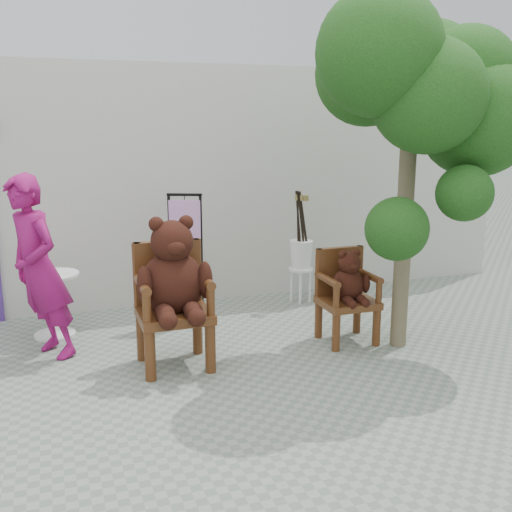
# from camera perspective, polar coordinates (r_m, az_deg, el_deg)

# --- Properties ---
(ground_plane) EXTENTS (60.00, 60.00, 0.00)m
(ground_plane) POSITION_cam_1_polar(r_m,az_deg,el_deg) (5.61, 1.32, -11.60)
(ground_plane) COLOR gray
(ground_plane) RESTS_ON ground
(back_wall) EXTENTS (9.00, 1.00, 3.00)m
(back_wall) POSITION_cam_1_polar(r_m,az_deg,el_deg) (8.13, -6.33, 6.94)
(back_wall) COLOR beige
(back_wall) RESTS_ON ground
(chair_big) EXTENTS (0.70, 0.77, 1.46)m
(chair_big) POSITION_cam_1_polar(r_m,az_deg,el_deg) (5.68, -7.91, -2.56)
(chair_big) COLOR #43220E
(chair_big) RESTS_ON ground
(chair_small) EXTENTS (0.56, 0.54, 1.01)m
(chair_small) POSITION_cam_1_polar(r_m,az_deg,el_deg) (6.41, 8.64, -2.89)
(chair_small) COLOR #43220E
(chair_small) RESTS_ON ground
(person) EXTENTS (0.72, 0.80, 1.83)m
(person) POSITION_cam_1_polar(r_m,az_deg,el_deg) (6.15, -19.94, -1.16)
(person) COLOR #8E1159
(person) RESTS_ON ground
(cafe_table) EXTENTS (0.60, 0.60, 0.70)m
(cafe_table) POSITION_cam_1_polar(r_m,az_deg,el_deg) (6.88, -18.84, -3.74)
(cafe_table) COLOR white
(cafe_table) RESTS_ON ground
(display_stand) EXTENTS (0.55, 0.49, 1.51)m
(display_stand) POSITION_cam_1_polar(r_m,az_deg,el_deg) (6.99, -6.65, -1.65)
(display_stand) COLOR black
(display_stand) RESTS_ON ground
(stool_bucket) EXTENTS (0.32, 0.32, 1.45)m
(stool_bucket) POSITION_cam_1_polar(r_m,az_deg,el_deg) (7.71, 4.31, 0.21)
(stool_bucket) COLOR white
(stool_bucket) RESTS_ON ground
(tree) EXTENTS (2.24, 1.89, 3.47)m
(tree) POSITION_cam_1_polar(r_m,az_deg,el_deg) (6.13, 15.72, 15.13)
(tree) COLOR brown
(tree) RESTS_ON ground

